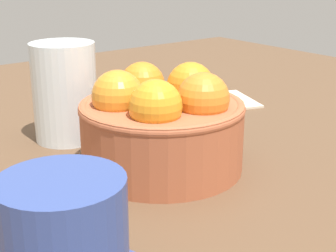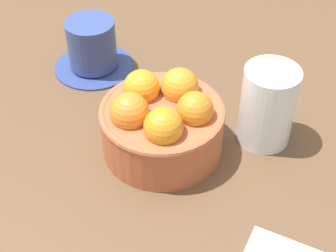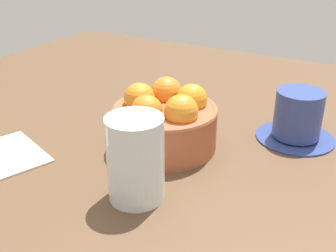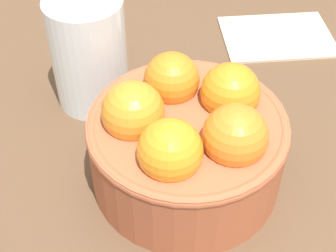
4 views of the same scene
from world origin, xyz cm
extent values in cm
cube|color=brown|center=(0.00, 0.00, -1.99)|extent=(124.15, 114.93, 3.97)
cylinder|color=#AD5938|center=(0.00, 0.00, 3.29)|extent=(15.54, 15.54, 6.58)
torus|color=#AD5938|center=(0.00, 0.00, 6.18)|extent=(15.74, 15.74, 1.00)
sphere|color=orange|center=(-2.91, -2.93, 7.44)|extent=(4.69, 4.69, 4.69)
sphere|color=orange|center=(1.89, -3.67, 7.44)|extent=(4.84, 4.84, 4.84)
sphere|color=orange|center=(4.08, 0.66, 7.44)|extent=(4.74, 4.74, 4.74)
sphere|color=orange|center=(0.63, 4.08, 7.44)|extent=(4.55, 4.55, 4.55)
sphere|color=orange|center=(-3.69, 1.86, 7.44)|extent=(4.85, 4.85, 4.85)
cylinder|color=silver|center=(-3.46, 13.14, 5.44)|extent=(7.04, 7.04, 10.89)
cube|color=beige|center=(18.98, 13.97, 0.30)|extent=(14.73, 12.72, 0.60)
camera|label=1|loc=(-27.63, -36.38, 19.75)|focal=54.07mm
camera|label=2|loc=(47.09, 5.82, 47.21)|focal=54.35mm
camera|label=3|loc=(-28.25, 48.89, 30.62)|focal=44.33mm
camera|label=4|loc=(-13.34, -24.26, 32.99)|focal=53.72mm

